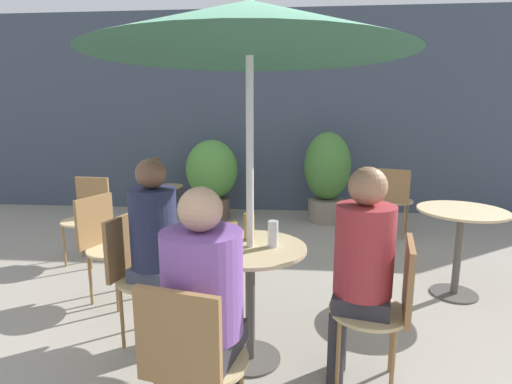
{
  "coord_description": "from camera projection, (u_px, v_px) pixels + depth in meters",
  "views": [
    {
      "loc": [
        0.28,
        -2.03,
        1.53
      ],
      "look_at": [
        0.05,
        0.62,
        1.0
      ],
      "focal_mm": 28.0,
      "sensor_mm": 36.0,
      "label": 1
    }
  ],
  "objects": [
    {
      "name": "bistro_chair_1",
      "position": [
        190.0,
        356.0,
        1.68
      ],
      "size": [
        0.44,
        0.46,
        0.86
      ],
      "rotation": [
        0.0,
        0.0,
        -3.37
      ],
      "color": "tan",
      "rests_on": "ground_plane"
    },
    {
      "name": "potted_plant_1",
      "position": [
        327.0,
        174.0,
        5.55
      ],
      "size": [
        0.64,
        0.64,
        1.26
      ],
      "color": "slate",
      "rests_on": "ground_plane"
    },
    {
      "name": "ground_plane",
      "position": [
        238.0,
        381.0,
        2.31
      ],
      "size": [
        20.0,
        20.0,
        0.0
      ],
      "primitive_type": "plane",
      "color": "gray"
    },
    {
      "name": "beer_glass_0",
      "position": [
        249.0,
        227.0,
        2.49
      ],
      "size": [
        0.07,
        0.07,
        0.17
      ],
      "color": "#B28433",
      "rests_on": "cafe_table_near"
    },
    {
      "name": "bistro_chair_6",
      "position": [
        394.0,
        196.0,
        4.87
      ],
      "size": [
        0.47,
        0.48,
        0.86
      ],
      "rotation": [
        0.0,
        0.0,
        2.75
      ],
      "color": "tan",
      "rests_on": "ground_plane"
    },
    {
      "name": "seated_person_0",
      "position": [
        156.0,
        236.0,
        2.57
      ],
      "size": [
        0.34,
        0.31,
        1.25
      ],
      "rotation": [
        0.0,
        0.0,
        1.35
      ],
      "color": "#42475B",
      "rests_on": "ground_plane"
    },
    {
      "name": "seated_person_1",
      "position": [
        204.0,
        297.0,
        1.78
      ],
      "size": [
        0.37,
        0.4,
        1.22
      ],
      "rotation": [
        0.0,
        0.0,
        2.92
      ],
      "color": "#2D2D33",
      "rests_on": "ground_plane"
    },
    {
      "name": "bistro_chair_5",
      "position": [
        162.0,
        181.0,
        5.91
      ],
      "size": [
        0.44,
        0.43,
        0.86
      ],
      "rotation": [
        0.0,
        0.0,
        1.5
      ],
      "color": "tan",
      "rests_on": "ground_plane"
    },
    {
      "name": "beer_glass_2",
      "position": [
        273.0,
        234.0,
        2.36
      ],
      "size": [
        0.06,
        0.06,
        0.16
      ],
      "color": "silver",
      "rests_on": "cafe_table_near"
    },
    {
      "name": "bistro_chair_3",
      "position": [
        88.0,
        211.0,
        4.12
      ],
      "size": [
        0.43,
        0.45,
        0.86
      ],
      "rotation": [
        0.0,
        0.0,
        6.18
      ],
      "color": "tan",
      "rests_on": "ground_plane"
    },
    {
      "name": "bistro_chair_2",
      "position": [
        387.0,
        300.0,
        2.18
      ],
      "size": [
        0.46,
        0.44,
        0.86
      ],
      "rotation": [
        0.0,
        0.0,
        -1.79
      ],
      "color": "tan",
      "rests_on": "ground_plane"
    },
    {
      "name": "cafe_table_near",
      "position": [
        250.0,
        277.0,
        2.41
      ],
      "size": [
        0.68,
        0.68,
        0.75
      ],
      "color": "#514C47",
      "rests_on": "ground_plane"
    },
    {
      "name": "seated_person_2",
      "position": [
        361.0,
        258.0,
        2.18
      ],
      "size": [
        0.36,
        0.33,
        1.25
      ],
      "rotation": [
        0.0,
        0.0,
        4.49
      ],
      "color": "#2D2D33",
      "rests_on": "ground_plane"
    },
    {
      "name": "storefront_wall",
      "position": [
        273.0,
        114.0,
        6.06
      ],
      "size": [
        10.0,
        0.06,
        3.0
      ],
      "color": "#3D4756",
      "rests_on": "ground_plane"
    },
    {
      "name": "umbrella",
      "position": [
        249.0,
        29.0,
        2.13
      ],
      "size": [
        1.77,
        1.77,
        2.11
      ],
      "color": "silver",
      "rests_on": "ground_plane"
    },
    {
      "name": "beer_glass_1",
      "position": [
        231.0,
        237.0,
        2.27
      ],
      "size": [
        0.07,
        0.07,
        0.17
      ],
      "color": "#B28433",
      "rests_on": "cafe_table_near"
    },
    {
      "name": "potted_plant_0",
      "position": [
        212.0,
        175.0,
        5.68
      ],
      "size": [
        0.73,
        0.73,
        1.14
      ],
      "color": "brown",
      "rests_on": "ground_plane"
    },
    {
      "name": "bistro_chair_4",
      "position": [
        105.0,
        238.0,
        3.24
      ],
      "size": [
        0.48,
        0.46,
        0.86
      ],
      "rotation": [
        0.0,
        0.0,
        1.21
      ],
      "color": "tan",
      "rests_on": "ground_plane"
    },
    {
      "name": "cafe_table_far",
      "position": [
        460.0,
        231.0,
        3.3
      ],
      "size": [
        0.7,
        0.7,
        0.75
      ],
      "color": "#514C47",
      "rests_on": "ground_plane"
    },
    {
      "name": "bistro_chair_0",
      "position": [
        138.0,
        266.0,
        2.65
      ],
      "size": [
        0.46,
        0.44,
        0.86
      ],
      "rotation": [
        0.0,
        0.0,
        1.35
      ],
      "color": "tan",
      "rests_on": "ground_plane"
    }
  ]
}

